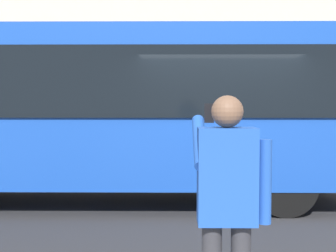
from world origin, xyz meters
The scene contains 3 objects.
ground_plane centered at (0.00, 0.00, 0.00)m, with size 60.00×60.00×0.00m, color #2B2B2D.
red_bus centered at (2.00, -0.70, 1.68)m, with size 9.05×2.54×3.08m.
pedestrian_photographer centered at (0.35, 4.46, 1.14)m, with size 0.53×0.52×1.70m.
Camera 1 is at (0.72, 7.64, 1.82)m, focal length 50.11 mm.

